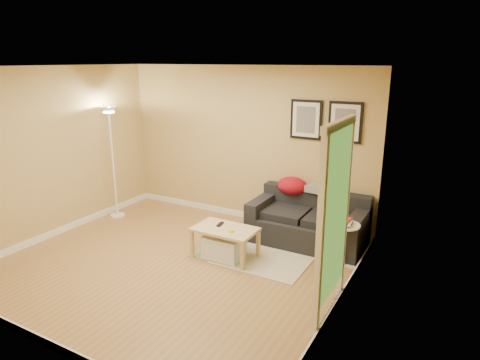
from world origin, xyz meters
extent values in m
plane|color=#9D7943|center=(0.00, 0.00, 0.00)|extent=(4.50, 4.50, 0.00)
plane|color=white|center=(0.00, 0.00, 2.60)|extent=(4.50, 4.50, 0.00)
plane|color=tan|center=(0.00, 2.00, 1.30)|extent=(4.50, 0.00, 4.50)
plane|color=tan|center=(0.00, -2.00, 1.30)|extent=(4.50, 0.00, 4.50)
plane|color=tan|center=(-2.25, 0.00, 1.30)|extent=(0.00, 4.00, 4.00)
plane|color=tan|center=(2.25, 0.00, 1.30)|extent=(0.00, 4.00, 4.00)
cube|color=white|center=(0.00, 1.99, 0.05)|extent=(4.50, 0.02, 0.10)
cube|color=white|center=(0.00, -1.99, 0.05)|extent=(4.50, 0.02, 0.10)
cube|color=white|center=(-2.24, 0.00, 0.05)|extent=(0.02, 4.00, 0.10)
cube|color=white|center=(2.24, 0.00, 0.05)|extent=(0.02, 4.00, 0.10)
cube|color=beige|center=(1.01, 0.65, 0.01)|extent=(1.25, 0.85, 0.01)
cube|color=#668C4C|center=(0.36, 0.52, 0.01)|extent=(0.70, 0.50, 0.01)
cube|color=black|center=(0.38, 0.58, 0.44)|extent=(0.07, 0.17, 0.02)
cylinder|color=yellow|center=(0.64, 0.44, 0.45)|extent=(0.07, 0.07, 0.03)
camera|label=1|loc=(3.31, -4.12, 2.68)|focal=31.49mm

